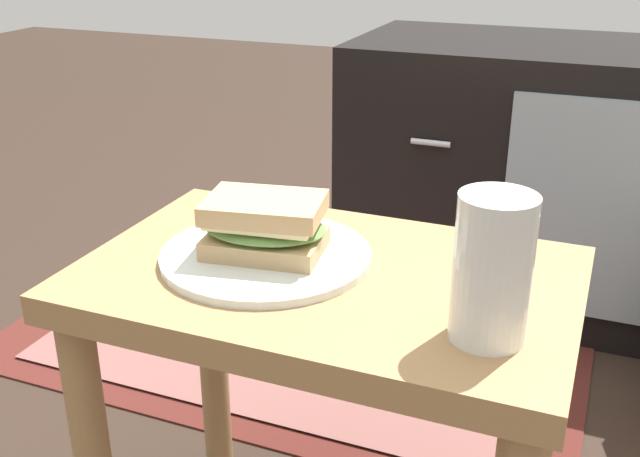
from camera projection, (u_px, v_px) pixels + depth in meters
name	position (u px, v px, depth m)	size (l,w,h in m)	color
side_table	(326.00, 339.00, 0.90)	(0.56, 0.36, 0.46)	#A37A4C
tv_cabinet	(571.00, 179.00, 1.67)	(0.96, 0.46, 0.58)	black
area_rug	(287.00, 345.00, 1.57)	(1.19, 0.62, 0.01)	#4C1E19
plate	(265.00, 256.00, 0.88)	(0.25, 0.25, 0.01)	silver
sandwich_front	(264.00, 226.00, 0.87)	(0.16, 0.12, 0.07)	tan
beer_glass	(492.00, 272.00, 0.70)	(0.07, 0.07, 0.14)	silver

